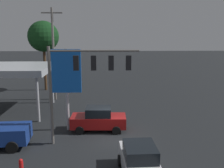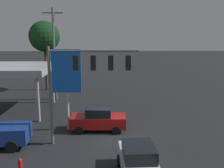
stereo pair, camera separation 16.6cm
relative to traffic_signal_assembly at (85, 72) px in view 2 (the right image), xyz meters
The scene contains 8 objects.
ground_plane 5.60m from the traffic_signal_assembly, 153.40° to the right, with size 200.00×200.00×0.00m, color black.
traffic_signal_assembly is the anchor object (origin of this frame).
utility_pole 13.31m from the traffic_signal_assembly, 69.67° to the right, with size 2.40×0.26×10.66m.
price_sign 3.20m from the traffic_signal_assembly, 57.05° to the right, with size 2.30×0.27×6.56m.
sedan_far 4.95m from the traffic_signal_assembly, 107.61° to the right, with size 4.45×2.16×1.93m.
sedan_waiting 7.01m from the traffic_signal_assembly, 124.22° to the left, with size 2.19×4.46×1.93m.
street_tree 19.16m from the traffic_signal_assembly, 68.58° to the right, with size 4.16×4.16×9.49m.
fire_hydrant 7.04m from the traffic_signal_assembly, 48.69° to the left, with size 0.24×0.24×0.88m.
Camera 2 is at (0.44, 17.77, 7.69)m, focal length 40.00 mm.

